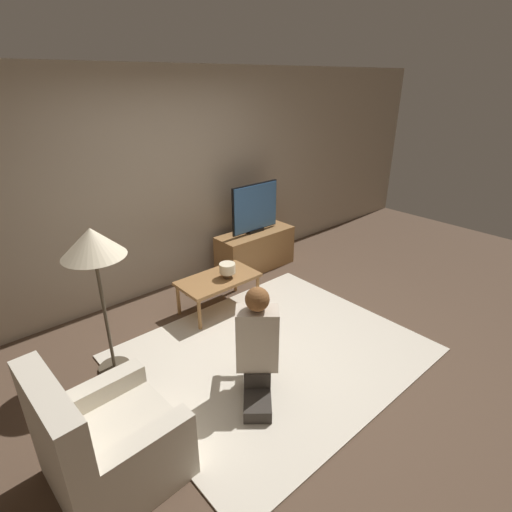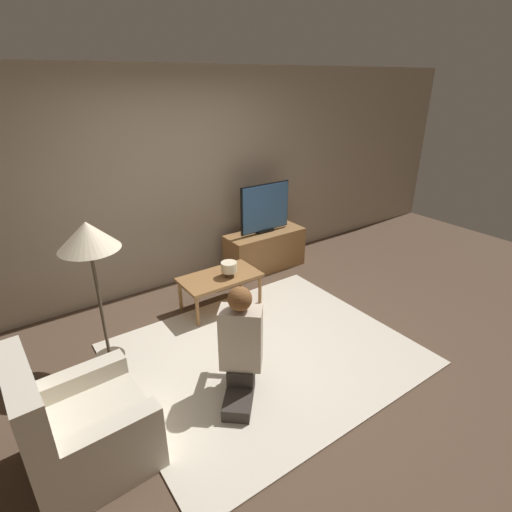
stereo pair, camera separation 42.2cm
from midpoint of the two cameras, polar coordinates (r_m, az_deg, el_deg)
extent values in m
plane|color=brown|center=(3.99, 4.52, -13.95)|extent=(10.00, 10.00, 0.00)
cube|color=tan|center=(4.91, -9.62, 10.23)|extent=(10.00, 0.06, 2.60)
cube|color=beige|center=(3.98, 4.52, -13.86)|extent=(2.68, 2.23, 0.02)
cube|color=olive|center=(5.51, 3.46, 0.76)|extent=(1.11, 0.42, 0.54)
cube|color=black|center=(5.40, 3.54, 3.60)|extent=(0.25, 0.08, 0.04)
cube|color=black|center=(5.30, 3.58, 6.89)|extent=(0.75, 0.03, 0.64)
cube|color=#38669E|center=(5.29, 3.63, 6.87)|extent=(0.72, 0.04, 0.61)
cube|color=olive|center=(4.52, -2.51, -3.14)|extent=(0.90, 0.50, 0.04)
cylinder|color=olive|center=(4.28, -5.56, -8.02)|extent=(0.04, 0.04, 0.37)
cylinder|color=olive|center=(4.67, 3.15, -4.96)|extent=(0.04, 0.04, 0.37)
cylinder|color=olive|center=(4.60, -8.18, -5.70)|extent=(0.04, 0.04, 0.37)
cylinder|color=olive|center=(4.97, 0.18, -3.05)|extent=(0.04, 0.04, 0.37)
cylinder|color=#4C4233|center=(4.10, -17.33, -13.67)|extent=(0.28, 0.28, 0.03)
cylinder|color=#4C4233|center=(3.74, -18.59, -5.47)|extent=(0.03, 0.03, 1.32)
cone|color=beige|center=(3.50, -19.82, 2.72)|extent=(0.51, 0.51, 0.24)
cube|color=beige|center=(3.14, -18.69, -23.49)|extent=(0.80, 0.80, 0.40)
cube|color=beige|center=(2.79, -26.24, -18.94)|extent=(0.19, 0.77, 0.53)
cube|color=beige|center=(2.88, -16.50, -26.60)|extent=(0.78, 0.17, 0.54)
cube|color=beige|center=(3.32, -20.83, -19.12)|extent=(0.78, 0.17, 0.54)
cube|color=#332D28|center=(3.45, 1.27, -19.67)|extent=(0.45, 0.47, 0.11)
cube|color=#332D28|center=(3.49, 1.53, -16.27)|extent=(0.32, 0.33, 0.14)
cube|color=#C1B29E|center=(3.28, 1.59, -11.76)|extent=(0.39, 0.37, 0.54)
sphere|color=tan|center=(3.08, 1.67, -6.28)|extent=(0.19, 0.19, 0.19)
sphere|color=brown|center=(3.05, 1.65, -6.24)|extent=(0.19, 0.19, 0.19)
cube|color=black|center=(3.57, 2.05, -7.93)|extent=(0.12, 0.12, 0.04)
cylinder|color=#C1B29E|center=(3.46, 3.62, -9.06)|extent=(0.25, 0.27, 0.07)
cylinder|color=#C1B29E|center=(3.47, 0.22, -8.89)|extent=(0.25, 0.27, 0.07)
cylinder|color=#4C3823|center=(4.50, -1.18, -2.60)|extent=(0.10, 0.10, 0.06)
cylinder|color=beige|center=(4.46, -1.19, -1.62)|extent=(0.18, 0.18, 0.11)
camera|label=1|loc=(0.21, -87.14, 1.29)|focal=28.00mm
camera|label=2|loc=(0.21, 92.86, -1.29)|focal=28.00mm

